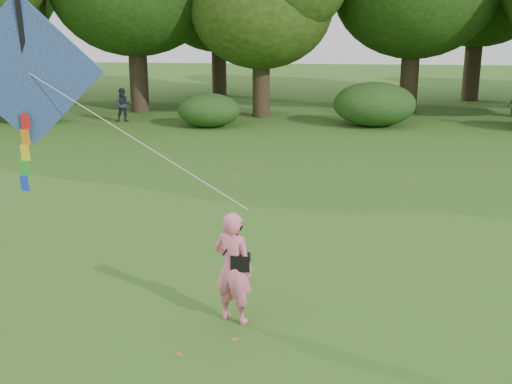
{
  "coord_description": "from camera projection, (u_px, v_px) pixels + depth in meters",
  "views": [
    {
      "loc": [
        0.23,
        -9.64,
        4.85
      ],
      "look_at": [
        -0.74,
        2.0,
        1.5
      ],
      "focal_mm": 45.0,
      "sensor_mm": 36.0,
      "label": 1
    }
  ],
  "objects": [
    {
      "name": "man_kite_flyer",
      "position": [
        233.0,
        268.0,
        10.11
      ],
      "size": [
        0.79,
        0.67,
        1.83
      ],
      "primitive_type": "imported",
      "rotation": [
        0.0,
        0.0,
        2.73
      ],
      "color": "pink",
      "rests_on": "ground"
    },
    {
      "name": "shrub_band",
      "position": [
        287.0,
        106.0,
        27.28
      ],
      "size": [
        39.15,
        3.22,
        1.88
      ],
      "color": "#264919",
      "rests_on": "ground"
    },
    {
      "name": "crossbody_bag",
      "position": [
        240.0,
        261.0,
        10.04
      ],
      "size": [
        0.43,
        0.2,
        0.72
      ],
      "color": "black",
      "rests_on": "ground"
    },
    {
      "name": "fallen_leaves",
      "position": [
        359.0,
        237.0,
        14.12
      ],
      "size": [
        7.69,
        13.94,
        0.01
      ],
      "color": "olive",
      "rests_on": "ground"
    },
    {
      "name": "flying_kite",
      "position": [
        27.0,
        74.0,
        10.06
      ],
      "size": [
        4.77,
        0.84,
        3.23
      ],
      "color": "#2766AC",
      "rests_on": "ground"
    },
    {
      "name": "bystander_left",
      "position": [
        123.0,
        105.0,
        28.29
      ],
      "size": [
        0.86,
        0.75,
        1.5
      ],
      "primitive_type": "imported",
      "rotation": [
        0.0,
        0.0,
        0.28
      ],
      "color": "#242730",
      "rests_on": "ground"
    },
    {
      "name": "ground",
      "position": [
        290.0,
        313.0,
        10.59
      ],
      "size": [
        100.0,
        100.0,
        0.0
      ],
      "primitive_type": "plane",
      "color": "#265114",
      "rests_on": "ground"
    }
  ]
}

